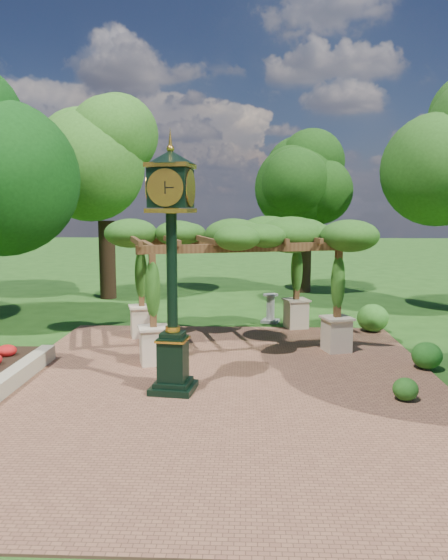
{
  "coord_description": "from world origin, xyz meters",
  "views": [
    {
      "loc": [
        0.55,
        -10.64,
        3.96
      ],
      "look_at": [
        0.0,
        2.5,
        2.2
      ],
      "focal_mm": 35.0,
      "sensor_mm": 36.0,
      "label": 1
    }
  ],
  "objects": [
    {
      "name": "ground",
      "position": [
        0.0,
        0.0,
        0.0
      ],
      "size": [
        120.0,
        120.0,
        0.0
      ],
      "primitive_type": "plane",
      "color": "#1E4714",
      "rests_on": "ground"
    },
    {
      "name": "brick_plaza",
      "position": [
        0.0,
        1.0,
        0.02
      ],
      "size": [
        10.0,
        12.0,
        0.04
      ],
      "primitive_type": "cube",
      "color": "brown",
      "rests_on": "ground"
    },
    {
      "name": "border_wall",
      "position": [
        -4.6,
        0.5,
        0.2
      ],
      "size": [
        0.35,
        5.0,
        0.4
      ],
      "primitive_type": "cube",
      "color": "#C6B793",
      "rests_on": "ground"
    },
    {
      "name": "pedestal_clock",
      "position": [
        -1.01,
        0.61,
        3.09
      ],
      "size": [
        1.15,
        1.15,
        5.17
      ],
      "rotation": [
        0.0,
        0.0,
        -0.14
      ],
      "color": "black",
      "rests_on": "brick_plaza"
    },
    {
      "name": "pergola",
      "position": [
        0.2,
        4.8,
        3.0
      ],
      "size": [
        6.59,
        5.1,
        3.65
      ],
      "rotation": [
        0.0,
        0.0,
        0.29
      ],
      "color": "beige",
      "rests_on": "brick_plaza"
    },
    {
      "name": "sundial",
      "position": [
        1.38,
        7.92,
        0.44
      ],
      "size": [
        0.69,
        0.69,
        0.99
      ],
      "rotation": [
        0.0,
        0.0,
        -0.31
      ],
      "color": "gray",
      "rests_on": "ground"
    },
    {
      "name": "shrub_front",
      "position": [
        3.81,
        0.24,
        0.27
      ],
      "size": [
        0.59,
        0.59,
        0.47
      ],
      "primitive_type": "ellipsoid",
      "rotation": [
        0.0,
        0.0,
        -0.15
      ],
      "color": "#255B1A",
      "rests_on": "brick_plaza"
    },
    {
      "name": "shrub_mid",
      "position": [
        4.96,
        2.49,
        0.37
      ],
      "size": [
        0.79,
        0.79,
        0.66
      ],
      "primitive_type": "ellipsoid",
      "rotation": [
        0.0,
        0.0,
        -0.08
      ],
      "color": "#1F5818",
      "rests_on": "brick_plaza"
    },
    {
      "name": "shrub_back",
      "position": [
        4.55,
        6.49,
        0.48
      ],
      "size": [
        1.2,
        1.2,
        0.88
      ],
      "primitive_type": "ellipsoid",
      "rotation": [
        0.0,
        0.0,
        -0.27
      ],
      "color": "#2A621C",
      "rests_on": "brick_plaza"
    },
    {
      "name": "tree_west_far",
      "position": [
        -5.5,
        12.73,
        5.96
      ],
      "size": [
        4.22,
        4.22,
        8.7
      ],
      "color": "black",
      "rests_on": "ground"
    },
    {
      "name": "tree_north",
      "position": [
        3.21,
        14.88,
        5.41
      ],
      "size": [
        3.68,
        3.68,
        7.93
      ],
      "color": "#2F2013",
      "rests_on": "ground"
    }
  ]
}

